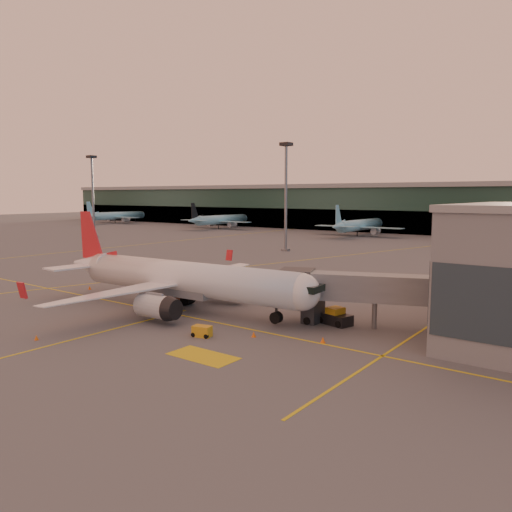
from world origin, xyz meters
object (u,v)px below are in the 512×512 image
Objects in this scene: gpu_cart at (202,331)px; pushback_tug at (335,317)px; catering_truck at (169,281)px; main_airplane at (178,279)px.

gpu_cart is 0.52× the size of pushback_tug.
catering_truck is 16.20m from gpu_cart.
catering_truck is (-3.62, 1.95, -0.93)m from main_airplane.
gpu_cart is (13.53, -8.64, -2.20)m from catering_truck.
main_airplane reaches higher than gpu_cart.
pushback_tug is (21.48, 3.07, -1.99)m from catering_truck.
main_airplane is 4.22m from catering_truck.
main_airplane is 5.55× the size of catering_truck.
pushback_tug is at bearing 12.23° from main_airplane.
main_airplane is 9.75× the size of pushback_tug.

